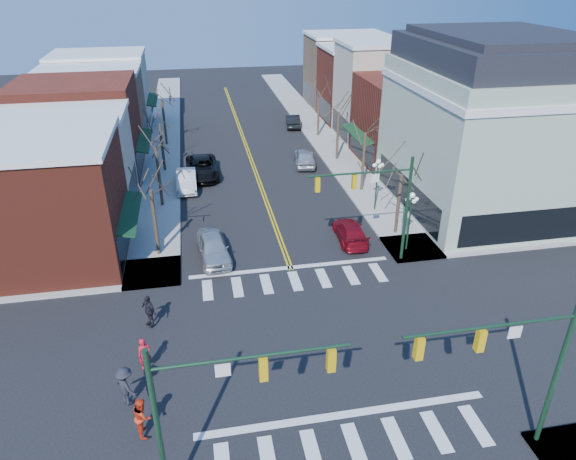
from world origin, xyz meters
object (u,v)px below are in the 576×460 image
car_right_mid (305,157)px  car_right_far (293,121)px  car_right_near (350,232)px  pedestrian_dark_b (126,386)px  car_left_far (202,168)px  pedestrian_dark_a (149,311)px  victorian_corner (488,125)px  pedestrian_red_a (145,354)px  pedestrian_red_b (142,416)px  car_left_near (213,248)px  lamppost_corner (410,212)px  car_left_mid (186,180)px  lamppost_midblock (377,176)px

car_right_mid → car_right_far: (1.43, 13.12, -0.07)m
car_right_near → pedestrian_dark_b: 19.18m
car_right_mid → pedestrian_dark_b: bearing=71.3°
car_left_far → car_right_far: 18.22m
car_left_far → pedestrian_dark_a: pedestrian_dark_a is taller
car_left_far → car_right_mid: 9.95m
victorian_corner → car_right_near: size_ratio=3.07×
car_right_near → pedestrian_red_a: pedestrian_red_a is taller
pedestrian_dark_b → pedestrian_dark_a: bearing=-48.9°
car_right_mid → pedestrian_red_b: 33.11m
car_right_near → pedestrian_dark_a: pedestrian_dark_a is taller
car_left_near → car_right_near: 9.70m
pedestrian_red_a → car_right_far: bearing=46.5°
car_right_far → pedestrian_red_a: size_ratio=2.60×
car_right_far → pedestrian_dark_a: (-14.94, -36.08, 0.34)m
car_right_mid → car_right_far: car_right_mid is taller
lamppost_corner → car_left_mid: 20.20m
lamppost_corner → car_left_near: (-13.00, 1.39, -2.15)m
victorian_corner → pedestrian_dark_b: size_ratio=7.26×
car_left_far → pedestrian_red_b: (-3.50, -29.12, 0.23)m
victorian_corner → car_right_far: bearing=112.2°
lamppost_midblock → car_left_mid: bearing=153.4°
pedestrian_red_a → pedestrian_dark_a: pedestrian_dark_a is taller
pedestrian_red_b → pedestrian_dark_b: (-0.82, 1.80, 0.06)m
car_right_mid → pedestrian_red_b: (-13.38, -30.28, 0.26)m
car_left_mid → car_right_mid: size_ratio=1.00×
car_left_mid → car_right_far: bearing=52.9°
car_right_mid → pedestrian_dark_a: pedestrian_dark_a is taller
car_right_far → pedestrian_red_b: pedestrian_red_b is taller
car_right_near → pedestrian_red_b: bearing=51.2°
lamppost_corner → car_right_far: (-1.84, 30.81, -2.22)m
car_right_mid → car_right_far: size_ratio=1.06×
pedestrian_red_a → victorian_corner: bearing=7.6°
car_left_mid → car_right_mid: car_right_mid is taller
car_left_far → pedestrian_dark_b: size_ratio=3.11×
car_left_near → car_left_far: car_left_far is taller
car_right_near → pedestrian_red_b: (-13.32, -14.76, 0.40)m
car_right_near → car_right_far: car_right_far is taller
lamppost_corner → pedestrian_red_b: 20.96m
pedestrian_red_b → pedestrian_dark_a: 7.32m
pedestrian_red_b → car_left_near: bearing=-22.1°
victorian_corner → lamppost_corner: 10.89m
car_left_near → pedestrian_red_a: (-3.80, -10.09, 0.20)m
pedestrian_red_a → pedestrian_dark_a: size_ratio=0.93×
pedestrian_red_a → lamppost_midblock: bearing=19.3°
victorian_corner → pedestrian_red_b: (-24.95, -18.59, -5.58)m
lamppost_midblock → pedestrian_red_b: size_ratio=2.34×
lamppost_midblock → car_left_far: size_ratio=0.71×
pedestrian_red_a → pedestrian_dark_b: bearing=-130.7°
car_left_mid → car_left_near: bearing=-82.9°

